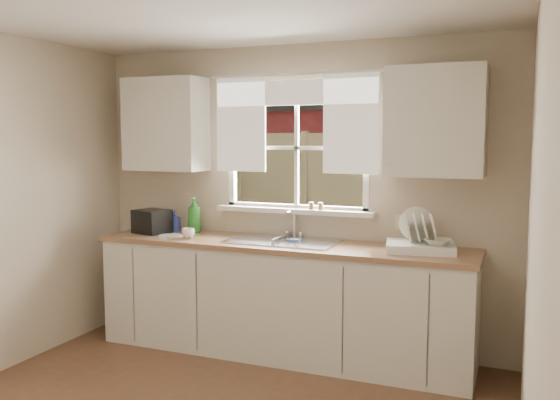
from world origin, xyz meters
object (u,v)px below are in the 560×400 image
at_px(dish_rack, 420,242).
at_px(cup, 188,233).
at_px(soap_bottle_a, 194,215).
at_px(black_appliance, 152,221).

relative_size(dish_rack, cup, 5.18).
bearing_deg(cup, soap_bottle_a, 97.73).
distance_m(soap_bottle_a, cup, 0.32).
xyz_separation_m(dish_rack, cup, (-1.86, -0.15, -0.03)).
xyz_separation_m(soap_bottle_a, cup, (0.10, -0.28, -0.12)).
xyz_separation_m(cup, black_appliance, (-0.43, 0.12, 0.06)).
distance_m(soap_bottle_a, black_appliance, 0.37).
relative_size(dish_rack, black_appliance, 1.97).
xyz_separation_m(dish_rack, black_appliance, (-2.29, -0.03, 0.03)).
bearing_deg(soap_bottle_a, cup, -50.59).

